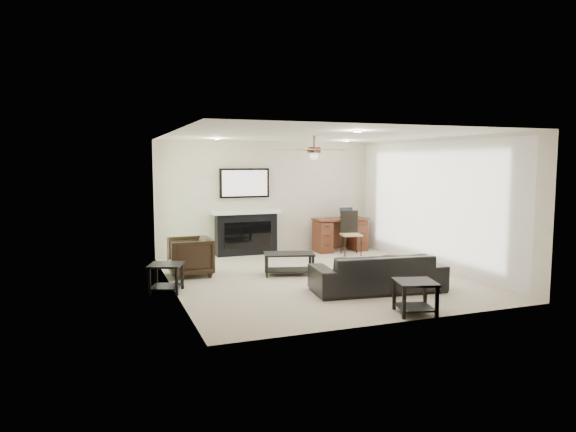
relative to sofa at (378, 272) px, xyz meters
name	(u,v)px	position (x,y,z in m)	size (l,w,h in m)	color
room_shell	(324,182)	(-0.34, 1.33, 1.38)	(5.50, 5.54, 2.52)	beige
sofa	(378,272)	(0.00, 0.00, 0.00)	(2.08, 0.81, 0.61)	black
armchair	(190,257)	(-2.60, 2.15, 0.05)	(0.74, 0.77, 0.70)	black
coffee_table	(289,264)	(-0.90, 1.60, -0.10)	(0.90, 0.50, 0.40)	black
end_table_near	(415,297)	(-0.15, -1.25, -0.08)	(0.52, 0.52, 0.45)	black
end_table_left	(166,278)	(-3.15, 1.10, -0.08)	(0.50, 0.50, 0.45)	black
fireplace_unit	(246,212)	(-1.07, 3.83, 0.65)	(1.52, 0.34, 1.91)	black
desk	(340,235)	(1.08, 3.54, 0.08)	(1.22, 0.56, 0.76)	#422210
desk_chair	(351,233)	(1.08, 2.99, 0.18)	(0.42, 0.44, 0.97)	black
laptop	(348,213)	(1.28, 3.52, 0.57)	(0.33, 0.24, 0.23)	black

